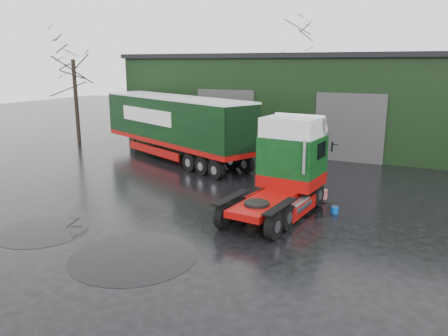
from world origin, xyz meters
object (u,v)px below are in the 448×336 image
(tree_left, at_px, (75,84))
(wash_bucket, at_px, (335,210))
(warehouse, at_px, (366,100))
(hero_tractor, at_px, (275,169))
(tree_back_a, at_px, (296,73))
(trailer_left, at_px, (174,128))

(tree_left, bearing_deg, wash_bucket, -20.67)
(wash_bucket, distance_m, tree_left, 22.04)
(warehouse, distance_m, tree_left, 20.64)
(warehouse, relative_size, tree_left, 3.81)
(tree_left, bearing_deg, hero_tractor, -26.23)
(hero_tractor, bearing_deg, tree_back_a, 110.97)
(trailer_left, xyz_separation_m, tree_back_a, (1.50, 20.00, 2.84))
(wash_bucket, height_order, tree_left, tree_left)
(warehouse, distance_m, wash_bucket, 15.98)
(trailer_left, bearing_deg, tree_left, 102.50)
(hero_tractor, bearing_deg, tree_left, 159.76)
(hero_tractor, relative_size, tree_back_a, 0.62)
(tree_left, xyz_separation_m, tree_back_a, (11.00, 18.00, 0.50))
(tree_left, relative_size, tree_back_a, 0.89)
(tree_back_a, bearing_deg, hero_tractor, -75.01)
(warehouse, bearing_deg, tree_left, -157.17)
(wash_bucket, bearing_deg, trailer_left, 152.33)
(warehouse, height_order, tree_back_a, tree_back_a)
(trailer_left, height_order, wash_bucket, trailer_left)
(hero_tractor, height_order, wash_bucket, hero_tractor)
(wash_bucket, distance_m, tree_back_a, 27.65)
(hero_tractor, height_order, tree_left, tree_left)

